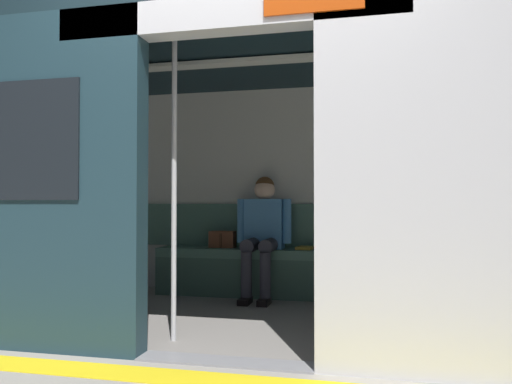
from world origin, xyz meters
The scene contains 8 objects.
ground_plane centered at (0.00, 0.00, 0.00)m, with size 60.00×60.00×0.00m, color gray.
platform_edge_strip centered at (0.00, 0.30, 0.00)m, with size 8.00×0.24×0.01m, color yellow.
train_car centered at (0.08, -1.14, 1.50)m, with size 6.40×2.60×2.27m.
bench_seat centered at (0.00, -2.08, 0.37)m, with size 2.61×0.44×0.48m.
person_seated centered at (0.21, -2.03, 0.69)m, with size 0.55×0.67×1.21m.
handbag centered at (0.66, -2.13, 0.56)m, with size 0.26×0.15×0.17m.
book centered at (-0.20, -2.13, 0.49)m, with size 0.15×0.22×0.03m, color gold.
grab_pole_door centered at (0.47, -0.36, 1.07)m, with size 0.04×0.04×2.13m, color silver.
Camera 1 is at (-0.84, 2.85, 0.93)m, focal length 35.22 mm.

